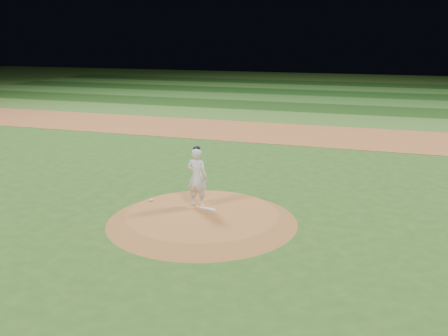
# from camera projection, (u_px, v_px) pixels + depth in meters

# --- Properties ---
(ground) EXTENTS (120.00, 120.00, 0.00)m
(ground) POSITION_uv_depth(u_px,v_px,m) (202.00, 221.00, 14.48)
(ground) COLOR #2C571C
(ground) RESTS_ON ground
(infield_dirt_band) EXTENTS (70.00, 6.00, 0.02)m
(infield_dirt_band) POSITION_uv_depth(u_px,v_px,m) (293.00, 134.00, 27.31)
(infield_dirt_band) COLOR #A05B31
(infield_dirt_band) RESTS_ON ground
(outfield_stripe_0) EXTENTS (70.00, 5.00, 0.02)m
(outfield_stripe_0) POSITION_uv_depth(u_px,v_px,m) (309.00, 118.00, 32.35)
(outfield_stripe_0) COLOR #3A6826
(outfield_stripe_0) RESTS_ON ground
(outfield_stripe_1) EXTENTS (70.00, 5.00, 0.02)m
(outfield_stripe_1) POSITION_uv_depth(u_px,v_px,m) (320.00, 108.00, 36.94)
(outfield_stripe_1) COLOR #1A3F14
(outfield_stripe_1) RESTS_ON ground
(outfield_stripe_2) EXTENTS (70.00, 5.00, 0.02)m
(outfield_stripe_2) POSITION_uv_depth(u_px,v_px,m) (328.00, 100.00, 41.52)
(outfield_stripe_2) COLOR #306424
(outfield_stripe_2) RESTS_ON ground
(outfield_stripe_3) EXTENTS (70.00, 5.00, 0.02)m
(outfield_stripe_3) POSITION_uv_depth(u_px,v_px,m) (335.00, 94.00, 46.10)
(outfield_stripe_3) COLOR #184115
(outfield_stripe_3) RESTS_ON ground
(outfield_stripe_4) EXTENTS (70.00, 5.00, 0.02)m
(outfield_stripe_4) POSITION_uv_depth(u_px,v_px,m) (340.00, 88.00, 50.68)
(outfield_stripe_4) COLOR #366C27
(outfield_stripe_4) RESTS_ON ground
(outfield_stripe_5) EXTENTS (70.00, 5.00, 0.02)m
(outfield_stripe_5) POSITION_uv_depth(u_px,v_px,m) (345.00, 84.00, 55.27)
(outfield_stripe_5) COLOR #183F14
(outfield_stripe_5) RESTS_ON ground
(pitchers_mound) EXTENTS (5.50, 5.50, 0.25)m
(pitchers_mound) POSITION_uv_depth(u_px,v_px,m) (202.00, 217.00, 14.45)
(pitchers_mound) COLOR #A46533
(pitchers_mound) RESTS_ON ground
(pitching_rubber) EXTENTS (0.54, 0.26, 0.03)m
(pitching_rubber) POSITION_uv_depth(u_px,v_px,m) (208.00, 209.00, 14.76)
(pitching_rubber) COLOR silver
(pitching_rubber) RESTS_ON pitchers_mound
(rosin_bag) EXTENTS (0.12, 0.12, 0.07)m
(rosin_bag) POSITION_uv_depth(u_px,v_px,m) (151.00, 200.00, 15.48)
(rosin_bag) COLOR silver
(rosin_bag) RESTS_ON pitchers_mound
(pitcher_on_mound) EXTENTS (0.69, 0.49, 1.85)m
(pitcher_on_mound) POSITION_uv_depth(u_px,v_px,m) (197.00, 177.00, 14.80)
(pitcher_on_mound) COLOR white
(pitcher_on_mound) RESTS_ON pitchers_mound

